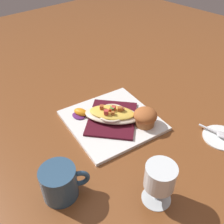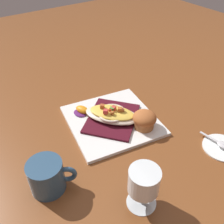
% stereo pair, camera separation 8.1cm
% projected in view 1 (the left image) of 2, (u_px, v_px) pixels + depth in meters
% --- Properties ---
extents(ground_plane, '(2.60, 2.60, 0.00)m').
position_uv_depth(ground_plane, '(112.00, 122.00, 0.83)').
color(ground_plane, brown).
extents(square_plate, '(0.32, 0.32, 0.01)m').
position_uv_depth(square_plate, '(112.00, 120.00, 0.83)').
color(square_plate, white).
rests_on(square_plate, ground_plane).
extents(folded_napkin, '(0.24, 0.24, 0.01)m').
position_uv_depth(folded_napkin, '(112.00, 118.00, 0.82)').
color(folded_napkin, '#470F1C').
rests_on(folded_napkin, square_plate).
extents(gratin_dish, '(0.20, 0.18, 0.04)m').
position_uv_depth(gratin_dish, '(112.00, 114.00, 0.81)').
color(gratin_dish, beige).
rests_on(gratin_dish, folded_napkin).
extents(muffin, '(0.07, 0.07, 0.06)m').
position_uv_depth(muffin, '(145.00, 117.00, 0.79)').
color(muffin, '#A76133').
rests_on(muffin, square_plate).
extents(orange_garnish, '(0.06, 0.06, 0.02)m').
position_uv_depth(orange_garnish, '(80.00, 113.00, 0.84)').
color(orange_garnish, '#592164').
rests_on(orange_garnish, square_plate).
extents(coffee_mug, '(0.09, 0.11, 0.09)m').
position_uv_depth(coffee_mug, '(60.00, 184.00, 0.60)').
color(coffee_mug, '#2F4F6E').
rests_on(coffee_mug, ground_plane).
extents(stemmed_glass, '(0.07, 0.07, 0.12)m').
position_uv_depth(stemmed_glass, '(160.00, 179.00, 0.56)').
color(stemmed_glass, white).
rests_on(stemmed_glass, ground_plane).
extents(creamer_saucer, '(0.11, 0.11, 0.01)m').
position_uv_depth(creamer_saucer, '(222.00, 137.00, 0.77)').
color(creamer_saucer, white).
rests_on(creamer_saucer, ground_plane).
extents(spoon, '(0.10, 0.03, 0.01)m').
position_uv_depth(spoon, '(221.00, 134.00, 0.77)').
color(spoon, silver).
rests_on(spoon, creamer_saucer).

